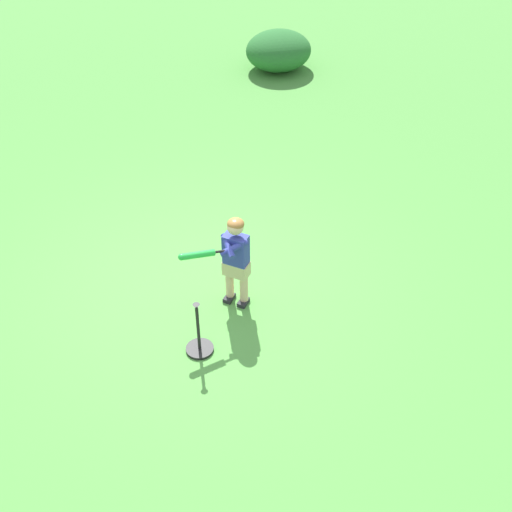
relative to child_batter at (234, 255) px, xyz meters
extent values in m
plane|color=#519942|center=(-0.50, -0.10, -0.65)|extent=(40.00, 40.00, 0.00)
cube|color=#232328|center=(0.09, 0.04, -0.63)|extent=(0.13, 0.17, 0.05)
cylinder|color=#DBB28E|center=(0.08, 0.06, -0.44)|extent=(0.09, 0.09, 0.34)
cube|color=#232328|center=(-0.07, -0.02, -0.63)|extent=(0.13, 0.17, 0.05)
cylinder|color=#DBB28E|center=(-0.08, 0.00, -0.44)|extent=(0.09, 0.09, 0.34)
cube|color=#C6B284|center=(0.00, 0.03, -0.19)|extent=(0.30, 0.23, 0.16)
cube|color=#2D3893|center=(0.00, 0.03, 0.06)|extent=(0.28, 0.22, 0.34)
sphere|color=#DBB28E|center=(0.00, 0.03, 0.34)|extent=(0.17, 0.17, 0.17)
ellipsoid|color=olive|center=(0.00, 0.04, 0.37)|extent=(0.22, 0.22, 0.11)
sphere|color=green|center=(0.05, -0.10, 0.15)|extent=(0.04, 0.04, 0.04)
cylinder|color=black|center=(0.01, -0.19, 0.16)|extent=(0.08, 0.14, 0.05)
cylinder|color=green|center=(-0.08, -0.41, 0.20)|extent=(0.20, 0.34, 0.11)
sphere|color=green|center=(-0.15, -0.56, 0.22)|extent=(0.07, 0.07, 0.07)
cylinder|color=#2D3893|center=(0.07, -0.06, 0.16)|extent=(0.19, 0.30, 0.14)
cylinder|color=#2D3893|center=(0.00, -0.08, 0.16)|extent=(0.30, 0.20, 0.14)
cylinder|color=black|center=(0.24, -0.75, -0.64)|extent=(0.28, 0.28, 0.03)
cylinder|color=black|center=(0.24, -0.75, -0.35)|extent=(0.03, 0.03, 0.55)
cone|color=black|center=(0.24, -0.75, -0.05)|extent=(0.07, 0.07, 0.04)
ellipsoid|color=#286B2D|center=(-4.02, 5.20, -0.29)|extent=(1.19, 1.27, 0.71)
camera|label=1|loc=(3.62, -3.50, 4.00)|focal=43.98mm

